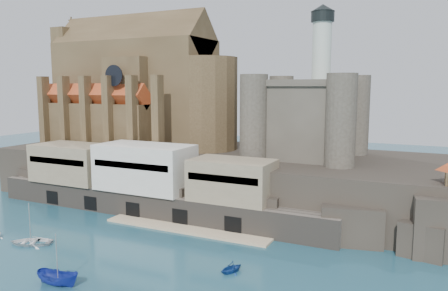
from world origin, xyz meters
TOP-DOWN VIEW (x-y plane):
  - ground at (0.00, 0.00)m, footprint 300.00×300.00m
  - promontory at (-0.19, 39.37)m, footprint 100.00×36.00m
  - quay at (-10.19, 23.07)m, footprint 70.00×12.00m
  - church at (-24.13, 41.85)m, footprint 47.00×25.93m
  - castle_keep at (16.08, 41.08)m, footprint 21.20×21.20m
  - boat_2 at (-1.41, -6.25)m, footprint 2.48×2.43m
  - boat_6 at (-15.83, 2.11)m, footprint 3.05×4.65m
  - boat_7 at (15.87, 6.18)m, footprint 3.45×2.86m

SIDE VIEW (x-z plane):
  - ground at x=0.00m, z-range 0.00..0.00m
  - boat_2 at x=-1.41m, z-range -2.90..2.90m
  - boat_6 at x=-15.83m, z-range -3.16..3.16m
  - boat_7 at x=15.87m, z-range -1.72..1.72m
  - promontory at x=-0.19m, z-range -0.08..9.92m
  - quay at x=-10.19m, z-range -0.46..12.59m
  - castle_keep at x=16.08m, z-range 3.66..32.96m
  - church at x=-24.13m, z-range 6.88..37.38m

